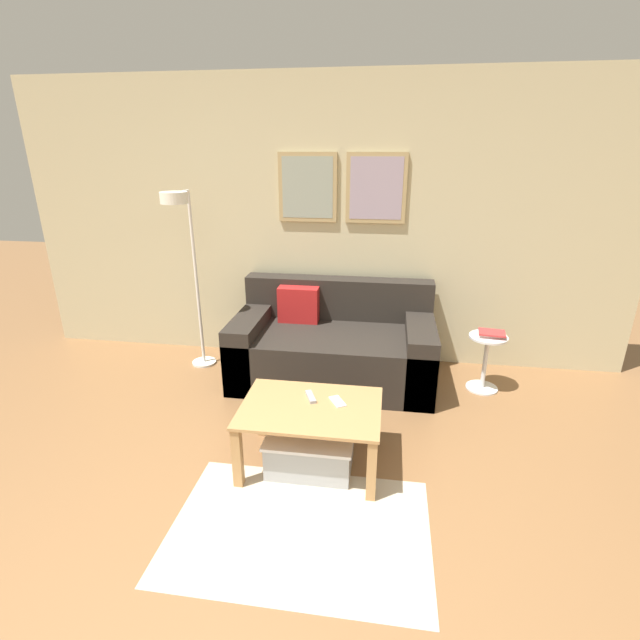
{
  "coord_description": "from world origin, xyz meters",
  "views": [
    {
      "loc": [
        0.63,
        -1.1,
        1.94
      ],
      "look_at": [
        0.2,
        1.79,
        0.85
      ],
      "focal_mm": 26.0,
      "sensor_mm": 36.0,
      "label": 1
    }
  ],
  "objects_px": {
    "book_stack": "(492,333)",
    "storage_bin": "(310,450)",
    "side_table": "(486,358)",
    "floor_lamp": "(184,243)",
    "remote_control": "(311,397)",
    "cell_phone": "(338,401)",
    "coffee_table": "(311,417)",
    "couch": "(333,347)"
  },
  "relations": [
    {
      "from": "book_stack",
      "to": "storage_bin",
      "type": "bearing_deg",
      "value": -136.21
    },
    {
      "from": "storage_bin",
      "to": "side_table",
      "type": "bearing_deg",
      "value": 44.06
    },
    {
      "from": "floor_lamp",
      "to": "remote_control",
      "type": "distance_m",
      "value": 1.79
    },
    {
      "from": "floor_lamp",
      "to": "side_table",
      "type": "height_order",
      "value": "floor_lamp"
    },
    {
      "from": "book_stack",
      "to": "cell_phone",
      "type": "height_order",
      "value": "book_stack"
    },
    {
      "from": "storage_bin",
      "to": "remote_control",
      "type": "distance_m",
      "value": 0.34
    },
    {
      "from": "side_table",
      "to": "cell_phone",
      "type": "relative_size",
      "value": 3.48
    },
    {
      "from": "coffee_table",
      "to": "side_table",
      "type": "height_order",
      "value": "side_table"
    },
    {
      "from": "floor_lamp",
      "to": "remote_control",
      "type": "bearing_deg",
      "value": -40.09
    },
    {
      "from": "floor_lamp",
      "to": "remote_control",
      "type": "relative_size",
      "value": 10.76
    },
    {
      "from": "storage_bin",
      "to": "book_stack",
      "type": "relative_size",
      "value": 2.44
    },
    {
      "from": "floor_lamp",
      "to": "cell_phone",
      "type": "relative_size",
      "value": 11.53
    },
    {
      "from": "couch",
      "to": "remote_control",
      "type": "height_order",
      "value": "couch"
    },
    {
      "from": "side_table",
      "to": "book_stack",
      "type": "height_order",
      "value": "book_stack"
    },
    {
      "from": "floor_lamp",
      "to": "remote_control",
      "type": "height_order",
      "value": "floor_lamp"
    },
    {
      "from": "couch",
      "to": "book_stack",
      "type": "relative_size",
      "value": 7.56
    },
    {
      "from": "remote_control",
      "to": "cell_phone",
      "type": "distance_m",
      "value": 0.18
    },
    {
      "from": "couch",
      "to": "storage_bin",
      "type": "distance_m",
      "value": 1.28
    },
    {
      "from": "coffee_table",
      "to": "side_table",
      "type": "xyz_separation_m",
      "value": [
        1.28,
        1.2,
        -0.06
      ]
    },
    {
      "from": "floor_lamp",
      "to": "cell_phone",
      "type": "distance_m",
      "value": 1.94
    },
    {
      "from": "remote_control",
      "to": "cell_phone",
      "type": "xyz_separation_m",
      "value": [
        0.18,
        -0.02,
        -0.01
      ]
    },
    {
      "from": "storage_bin",
      "to": "floor_lamp",
      "type": "height_order",
      "value": "floor_lamp"
    },
    {
      "from": "floor_lamp",
      "to": "coffee_table",
      "type": "bearing_deg",
      "value": -42.31
    },
    {
      "from": "storage_bin",
      "to": "book_stack",
      "type": "height_order",
      "value": "book_stack"
    },
    {
      "from": "storage_bin",
      "to": "remote_control",
      "type": "relative_size",
      "value": 3.66
    },
    {
      "from": "floor_lamp",
      "to": "couch",
      "type": "bearing_deg",
      "value": 4.03
    },
    {
      "from": "floor_lamp",
      "to": "storage_bin",
      "type": "bearing_deg",
      "value": -43.13
    },
    {
      "from": "remote_control",
      "to": "couch",
      "type": "bearing_deg",
      "value": 66.46
    },
    {
      "from": "couch",
      "to": "coffee_table",
      "type": "height_order",
      "value": "couch"
    },
    {
      "from": "storage_bin",
      "to": "cell_phone",
      "type": "bearing_deg",
      "value": 35.9
    },
    {
      "from": "book_stack",
      "to": "couch",
      "type": "bearing_deg",
      "value": 178.89
    },
    {
      "from": "coffee_table",
      "to": "cell_phone",
      "type": "bearing_deg",
      "value": 25.83
    },
    {
      "from": "coffee_table",
      "to": "cell_phone",
      "type": "distance_m",
      "value": 0.2
    },
    {
      "from": "couch",
      "to": "book_stack",
      "type": "distance_m",
      "value": 1.33
    },
    {
      "from": "couch",
      "to": "coffee_table",
      "type": "xyz_separation_m",
      "value": [
        0.01,
        -1.24,
        0.05
      ]
    },
    {
      "from": "remote_control",
      "to": "storage_bin",
      "type": "bearing_deg",
      "value": -104.94
    },
    {
      "from": "storage_bin",
      "to": "floor_lamp",
      "type": "xyz_separation_m",
      "value": [
        -1.26,
        1.18,
        1.07
      ]
    },
    {
      "from": "couch",
      "to": "floor_lamp",
      "type": "distance_m",
      "value": 1.54
    },
    {
      "from": "side_table",
      "to": "remote_control",
      "type": "height_order",
      "value": "side_table"
    },
    {
      "from": "book_stack",
      "to": "cell_phone",
      "type": "distance_m",
      "value": 1.61
    },
    {
      "from": "coffee_table",
      "to": "side_table",
      "type": "distance_m",
      "value": 1.76
    },
    {
      "from": "couch",
      "to": "book_stack",
      "type": "height_order",
      "value": "couch"
    }
  ]
}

